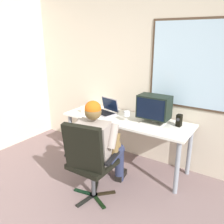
% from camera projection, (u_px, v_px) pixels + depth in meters
% --- Properties ---
extents(wall_rear, '(4.65, 0.08, 2.63)m').
position_uv_depth(wall_rear, '(157.00, 76.00, 3.36)').
color(wall_rear, beige).
rests_on(wall_rear, ground).
extents(desk, '(1.87, 0.65, 0.74)m').
position_uv_depth(desk, '(126.00, 124.00, 3.41)').
color(desk, gray).
rests_on(desk, ground).
extents(office_chair, '(0.60, 0.56, 1.01)m').
position_uv_depth(office_chair, '(88.00, 158.00, 2.63)').
color(office_chair, black).
rests_on(office_chair, ground).
extents(person_seated, '(0.58, 0.78, 1.21)m').
position_uv_depth(person_seated, '(99.00, 144.00, 2.83)').
color(person_seated, '#272D49').
rests_on(person_seated, ground).
extents(crt_monitor, '(0.43, 0.26, 0.39)m').
position_uv_depth(crt_monitor, '(154.00, 107.00, 3.12)').
color(crt_monitor, beige).
rests_on(crt_monitor, desk).
extents(laptop, '(0.38, 0.34, 0.23)m').
position_uv_depth(laptop, '(107.00, 109.00, 3.61)').
color(laptop, gray).
rests_on(laptop, desk).
extents(wine_glass, '(0.08, 0.08, 0.15)m').
position_uv_depth(wine_glass, '(127.00, 114.00, 3.23)').
color(wine_glass, silver).
rests_on(wine_glass, desk).
extents(desk_speaker, '(0.07, 0.09, 0.16)m').
position_uv_depth(desk_speaker, '(179.00, 120.00, 3.07)').
color(desk_speaker, black).
rests_on(desk_speaker, desk).
extents(coffee_mug, '(0.08, 0.08, 0.10)m').
position_uv_depth(coffee_mug, '(83.00, 110.00, 3.62)').
color(coffee_mug, silver).
rests_on(coffee_mug, desk).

